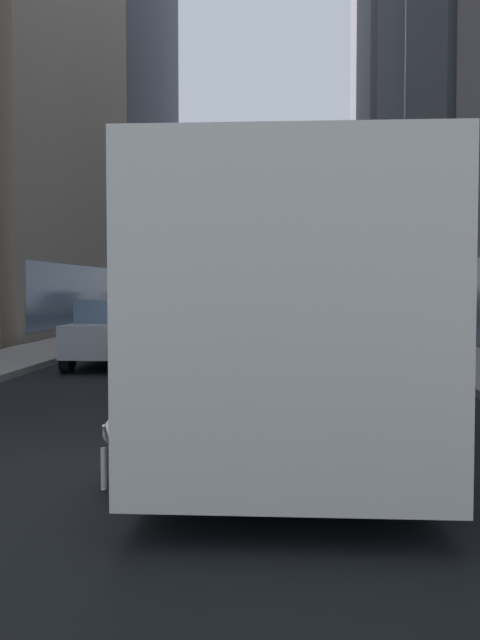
{
  "coord_description": "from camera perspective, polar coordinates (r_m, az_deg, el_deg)",
  "views": [
    {
      "loc": [
        1.16,
        -7.17,
        1.91
      ],
      "look_at": [
        0.48,
        3.85,
        1.4
      ],
      "focal_mm": 39.63,
      "sensor_mm": 36.0,
      "label": 1
    }
  ],
  "objects": [
    {
      "name": "car_silver_sedan",
      "position": [
        17.65,
        -9.44,
        -0.91
      ],
      "size": [
        1.92,
        4.48,
        1.62
      ],
      "color": "#B7BABF",
      "rests_on": "ground"
    },
    {
      "name": "transit_bus",
      "position": [
        10.65,
        3.75,
        1.93
      ],
      "size": [
        2.78,
        11.53,
        3.05
      ],
      "color": "silver",
      "rests_on": "ground"
    },
    {
      "name": "sidewalk_right",
      "position": [
        42.45,
        9.68,
        0.14
      ],
      "size": [
        2.4,
        110.0,
        0.15
      ],
      "primitive_type": "cube",
      "color": "#9E9991",
      "rests_on": "ground"
    },
    {
      "name": "box_truck",
      "position": [
        26.33,
        7.12,
        2.11
      ],
      "size": [
        2.3,
        7.5,
        3.05
      ],
      "color": "#19519E",
      "rests_on": "ground"
    },
    {
      "name": "sidewalk_left",
      "position": [
        42.76,
        -5.69,
        0.19
      ],
      "size": [
        2.4,
        110.0,
        0.15
      ],
      "primitive_type": "cube",
      "color": "gray",
      "rests_on": "ground"
    },
    {
      "name": "car_grey_wagon",
      "position": [
        42.28,
        5.77,
        1.17
      ],
      "size": [
        1.8,
        4.05,
        1.62
      ],
      "color": "slate",
      "rests_on": "ground"
    },
    {
      "name": "car_white_van",
      "position": [
        44.8,
        0.52,
        1.27
      ],
      "size": [
        1.89,
        4.65,
        1.62
      ],
      "color": "silver",
      "rests_on": "ground"
    },
    {
      "name": "building_right_far",
      "position": [
        55.97,
        15.01,
        14.38
      ],
      "size": [
        10.41,
        14.11,
        26.74
      ],
      "color": "slate",
      "rests_on": "ground"
    },
    {
      "name": "building_left_far",
      "position": [
        53.54,
        -11.56,
        21.26
      ],
      "size": [
        8.69,
        19.27,
        38.09
      ],
      "color": "#4C515B",
      "rests_on": "ground"
    },
    {
      "name": "car_blue_hatchback",
      "position": [
        24.24,
        -5.86,
        0.08
      ],
      "size": [
        1.91,
        4.54,
        1.62
      ],
      "color": "#4C6BB7",
      "rests_on": "ground"
    },
    {
      "name": "ground_plane",
      "position": [
        42.23,
        1.97,
        0.06
      ],
      "size": [
        120.0,
        120.0,
        0.0
      ],
      "primitive_type": "plane",
      "color": "black"
    },
    {
      "name": "car_black_suv",
      "position": [
        54.61,
        -0.61,
        1.52
      ],
      "size": [
        1.89,
        4.7,
        1.62
      ],
      "color": "black",
      "rests_on": "ground"
    },
    {
      "name": "dalmatian_dog",
      "position": [
        7.1,
        -9.85,
        -8.75
      ],
      "size": [
        0.22,
        0.96,
        0.72
      ],
      "color": "white",
      "rests_on": "ground"
    }
  ]
}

